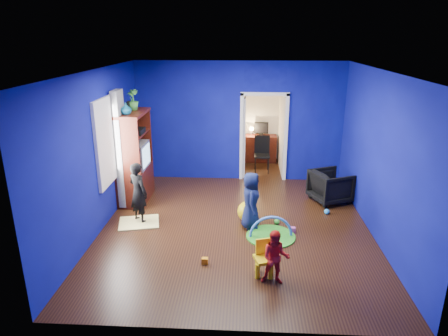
# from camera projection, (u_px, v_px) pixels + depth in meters

# --- Properties ---
(floor) EXTENTS (5.00, 5.50, 0.01)m
(floor) POSITION_uv_depth(u_px,v_px,m) (235.00, 228.00, 7.54)
(floor) COLOR black
(floor) RESTS_ON ground
(ceiling) EXTENTS (5.00, 5.50, 0.01)m
(ceiling) POSITION_uv_depth(u_px,v_px,m) (237.00, 71.00, 6.61)
(ceiling) COLOR white
(ceiling) RESTS_ON wall_back
(wall_back) EXTENTS (5.00, 0.02, 2.90)m
(wall_back) POSITION_uv_depth(u_px,v_px,m) (239.00, 122.00, 9.68)
(wall_back) COLOR #090C6F
(wall_back) RESTS_ON floor
(wall_front) EXTENTS (5.00, 0.02, 2.90)m
(wall_front) POSITION_uv_depth(u_px,v_px,m) (230.00, 225.00, 4.47)
(wall_front) COLOR #090C6F
(wall_front) RESTS_ON floor
(wall_left) EXTENTS (0.02, 5.50, 2.90)m
(wall_left) POSITION_uv_depth(u_px,v_px,m) (98.00, 152.00, 7.20)
(wall_left) COLOR #090C6F
(wall_left) RESTS_ON floor
(wall_right) EXTENTS (0.02, 5.50, 2.90)m
(wall_right) POSITION_uv_depth(u_px,v_px,m) (380.00, 157.00, 6.94)
(wall_right) COLOR #090C6F
(wall_right) RESTS_ON floor
(alcove) EXTENTS (1.00, 1.75, 2.50)m
(alcove) POSITION_uv_depth(u_px,v_px,m) (262.00, 123.00, 10.54)
(alcove) COLOR silver
(alcove) RESTS_ON floor
(armchair) EXTENTS (1.00, 0.99, 0.70)m
(armchair) POSITION_uv_depth(u_px,v_px,m) (330.00, 186.00, 8.65)
(armchair) COLOR black
(armchair) RESTS_ON floor
(child_black) EXTENTS (0.52, 0.49, 1.20)m
(child_black) POSITION_uv_depth(u_px,v_px,m) (138.00, 193.00, 7.62)
(child_black) COLOR black
(child_black) RESTS_ON floor
(child_navy) EXTENTS (0.36, 0.54, 1.09)m
(child_navy) POSITION_uv_depth(u_px,v_px,m) (251.00, 200.00, 7.41)
(child_navy) COLOR #0E1134
(child_navy) RESTS_ON floor
(toddler_red) EXTENTS (0.43, 0.35, 0.84)m
(toddler_red) POSITION_uv_depth(u_px,v_px,m) (276.00, 258.00, 5.75)
(toddler_red) COLOR #AD1B12
(toddler_red) RESTS_ON floor
(vase) EXTENTS (0.29, 0.29, 0.23)m
(vase) POSITION_uv_depth(u_px,v_px,m) (126.00, 109.00, 7.89)
(vase) COLOR #0C5965
(vase) RESTS_ON tv_armoire
(potted_plant) EXTENTS (0.29, 0.29, 0.43)m
(potted_plant) POSITION_uv_depth(u_px,v_px,m) (133.00, 100.00, 8.35)
(potted_plant) COLOR green
(potted_plant) RESTS_ON tv_armoire
(tv_armoire) EXTENTS (0.58, 1.14, 1.96)m
(tv_armoire) POSITION_uv_depth(u_px,v_px,m) (134.00, 157.00, 8.53)
(tv_armoire) COLOR #371309
(tv_armoire) RESTS_ON floor
(crt_tv) EXTENTS (0.46, 0.70, 0.54)m
(crt_tv) POSITION_uv_depth(u_px,v_px,m) (136.00, 155.00, 8.51)
(crt_tv) COLOR silver
(crt_tv) RESTS_ON tv_armoire
(yellow_blanket) EXTENTS (0.87, 0.76, 0.03)m
(yellow_blanket) POSITION_uv_depth(u_px,v_px,m) (139.00, 223.00, 7.72)
(yellow_blanket) COLOR #F2E07A
(yellow_blanket) RESTS_ON floor
(hopper_ball) EXTENTS (0.41, 0.41, 0.41)m
(hopper_ball) POSITION_uv_depth(u_px,v_px,m) (248.00, 211.00, 7.76)
(hopper_ball) COLOR yellow
(hopper_ball) RESTS_ON floor
(kid_chair) EXTENTS (0.35, 0.35, 0.50)m
(kid_chair) POSITION_uv_depth(u_px,v_px,m) (264.00, 260.00, 6.00)
(kid_chair) COLOR yellow
(kid_chair) RESTS_ON floor
(play_mat) EXTENTS (0.89, 0.89, 0.02)m
(play_mat) POSITION_uv_depth(u_px,v_px,m) (271.00, 236.00, 7.21)
(play_mat) COLOR green
(play_mat) RESTS_ON floor
(toy_arch) EXTENTS (0.79, 0.14, 0.79)m
(toy_arch) POSITION_uv_depth(u_px,v_px,m) (271.00, 236.00, 7.20)
(toy_arch) COLOR #3F8CD8
(toy_arch) RESTS_ON floor
(window_left) EXTENTS (0.03, 0.95, 1.55)m
(window_left) POSITION_uv_depth(u_px,v_px,m) (105.00, 142.00, 7.50)
(window_left) COLOR white
(window_left) RESTS_ON wall_left
(curtain) EXTENTS (0.14, 0.42, 2.40)m
(curtain) POSITION_uv_depth(u_px,v_px,m) (121.00, 150.00, 8.11)
(curtain) COLOR slate
(curtain) RESTS_ON floor
(doorway) EXTENTS (1.16, 0.10, 2.10)m
(doorway) POSITION_uv_depth(u_px,v_px,m) (263.00, 139.00, 9.77)
(doorway) COLOR white
(doorway) RESTS_ON floor
(study_desk) EXTENTS (0.88, 0.44, 0.75)m
(study_desk) POSITION_uv_depth(u_px,v_px,m) (261.00, 148.00, 11.42)
(study_desk) COLOR #3D140A
(study_desk) RESTS_ON floor
(desk_monitor) EXTENTS (0.40, 0.05, 0.32)m
(desk_monitor) POSITION_uv_depth(u_px,v_px,m) (261.00, 128.00, 11.35)
(desk_monitor) COLOR black
(desk_monitor) RESTS_ON study_desk
(desk_lamp) EXTENTS (0.14, 0.14, 0.14)m
(desk_lamp) POSITION_uv_depth(u_px,v_px,m) (251.00, 129.00, 11.31)
(desk_lamp) COLOR #FFD88C
(desk_lamp) RESTS_ON study_desk
(folding_chair) EXTENTS (0.40, 0.40, 0.92)m
(folding_chair) POSITION_uv_depth(u_px,v_px,m) (262.00, 155.00, 10.48)
(folding_chair) COLOR black
(folding_chair) RESTS_ON floor
(book_shelf) EXTENTS (0.88, 0.24, 0.04)m
(book_shelf) POSITION_uv_depth(u_px,v_px,m) (262.00, 90.00, 11.00)
(book_shelf) COLOR white
(book_shelf) RESTS_ON study_desk
(toy_0) EXTENTS (0.11, 0.11, 0.11)m
(toy_0) POSITION_uv_depth(u_px,v_px,m) (327.00, 211.00, 8.11)
(toy_0) COLOR #2795DD
(toy_0) RESTS_ON floor
(toy_1) EXTENTS (0.10, 0.08, 0.10)m
(toy_1) POSITION_uv_depth(u_px,v_px,m) (205.00, 261.00, 6.35)
(toy_1) COLOR orange
(toy_1) RESTS_ON floor
(toy_2) EXTENTS (0.11, 0.11, 0.11)m
(toy_2) POSITION_uv_depth(u_px,v_px,m) (277.00, 222.00, 7.68)
(toy_2) COLOR green
(toy_2) RESTS_ON floor
(toy_3) EXTENTS (0.10, 0.08, 0.10)m
(toy_3) POSITION_uv_depth(u_px,v_px,m) (293.00, 230.00, 7.36)
(toy_3) COLOR #BA4688
(toy_3) RESTS_ON floor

